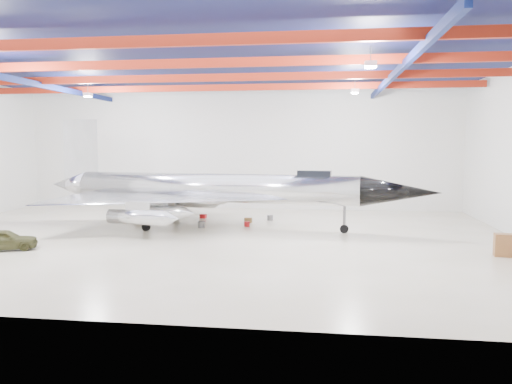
# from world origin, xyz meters

# --- Properties ---
(floor) EXTENTS (40.00, 40.00, 0.00)m
(floor) POSITION_xyz_m (0.00, 0.00, 0.00)
(floor) COLOR #C0B899
(floor) RESTS_ON ground
(wall_back) EXTENTS (40.00, 0.00, 40.00)m
(wall_back) POSITION_xyz_m (0.00, 15.00, 5.50)
(wall_back) COLOR silver
(wall_back) RESTS_ON floor
(ceiling) EXTENTS (40.00, 40.00, 0.00)m
(ceiling) POSITION_xyz_m (0.00, 0.00, 11.00)
(ceiling) COLOR #0A0F38
(ceiling) RESTS_ON wall_back
(ceiling_structure) EXTENTS (39.50, 29.50, 1.08)m
(ceiling_structure) POSITION_xyz_m (0.00, 0.00, 10.32)
(ceiling_structure) COLOR maroon
(ceiling_structure) RESTS_ON ceiling
(jet_aircraft) EXTENTS (28.56, 18.11, 7.79)m
(jet_aircraft) POSITION_xyz_m (0.13, 4.12, 2.56)
(jet_aircraft) COLOR silver
(jet_aircraft) RESTS_ON floor
(jeep) EXTENTS (3.84, 2.78, 1.21)m
(jeep) POSITION_xyz_m (-9.89, -5.03, 0.61)
(jeep) COLOR #3E3E1F
(jeep) RESTS_ON floor
(desk) EXTENTS (1.40, 0.84, 1.21)m
(desk) POSITION_xyz_m (17.60, -2.86, 0.60)
(desk) COLOR brown
(desk) RESTS_ON floor
(crate_ply) EXTENTS (0.55, 0.47, 0.34)m
(crate_ply) POSITION_xyz_m (-6.00, 5.39, 0.17)
(crate_ply) COLOR olive
(crate_ply) RESTS_ON floor
(toolbox_red) EXTENTS (0.54, 0.47, 0.33)m
(toolbox_red) POSITION_xyz_m (-1.69, 8.39, 0.17)
(toolbox_red) COLOR #A61015
(toolbox_red) RESTS_ON floor
(engine_drum) EXTENTS (0.66, 0.66, 0.45)m
(engine_drum) POSITION_xyz_m (-0.72, 3.93, 0.23)
(engine_drum) COLOR #59595B
(engine_drum) RESTS_ON floor
(parts_bin) EXTENTS (0.56, 0.47, 0.37)m
(parts_bin) POSITION_xyz_m (2.25, 6.61, 0.19)
(parts_bin) COLOR olive
(parts_bin) RESTS_ON floor
(crate_small) EXTENTS (0.36, 0.30, 0.25)m
(crate_small) POSITION_xyz_m (-4.25, 7.68, 0.12)
(crate_small) COLOR #59595B
(crate_small) RESTS_ON floor
(tool_chest) EXTENTS (0.49, 0.49, 0.37)m
(tool_chest) POSITION_xyz_m (2.42, 4.84, 0.18)
(tool_chest) COLOR #A61015
(tool_chest) RESTS_ON floor
(spares_box) EXTENTS (0.61, 0.61, 0.41)m
(spares_box) POSITION_xyz_m (3.78, 7.98, 0.21)
(spares_box) COLOR #59595B
(spares_box) RESTS_ON floor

